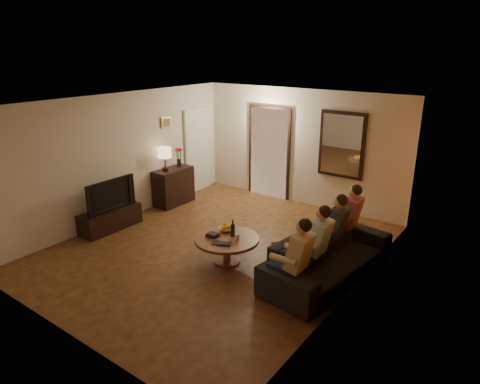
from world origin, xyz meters
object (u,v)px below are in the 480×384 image
Objects in this scene: sofa at (328,257)px; person_c at (332,234)px; coffee_table at (227,250)px; tv at (108,194)px; dog at (285,247)px; person_b at (315,248)px; dresser at (174,186)px; laptop at (221,245)px; tv_stand at (110,219)px; wine_bottle at (233,228)px; table_lamp at (165,159)px; person_d at (347,222)px; bowl at (226,229)px; person_a at (295,264)px.

sofa is 2.04× the size of person_c.
coffee_table is (-1.48, -0.85, -0.38)m from person_c.
tv reaches higher than dog.
tv is 0.91× the size of person_b.
dresser is 3.35m from laptop.
tv_stand is 2.82m from wine_bottle.
table_lamp reaches higher than person_c.
person_b is 1.44m from wine_bottle.
person_d reaches higher than tv.
dresser is at bearing 152.90° from bowl.
dog is at bearing -76.76° from tv.
person_c is at bearing 42.14° from dog.
laptop is (2.82, -1.58, -0.64)m from table_lamp.
person_c reaches higher than coffee_table.
person_d is (4.20, 1.71, -0.13)m from tv.
table_lamp is 1.74× the size of wine_bottle.
dog is (3.51, -0.96, -0.14)m from dresser.
sofa is 1.68m from coffee_table.
sofa is at bearing -83.66° from person_d.
coffee_table is at bearing -135.70° from person_d.
person_b reaches higher than dog.
laptop is (-1.38, -0.53, -0.14)m from person_b.
sofa is 0.40m from person_c.
tv is 2.60m from bowl.
sofa is 1.70m from laptop.
person_a reaches higher than dog.
dresser is at bearing 84.46° from sofa.
sofa is 9.44× the size of bowl.
person_b reaches higher than tv.
dog is at bearing 32.08° from wine_bottle.
person_b is at bearing -90.00° from person_c.
dresser is 0.78× the size of person_b.
dresser is 2.86m from bowl.
laptop is at bearing -0.32° from tv_stand.
bowl is at bearing -140.68° from dog.
person_b is at bearing 5.83° from wine_bottle.
sofa is at bearing -12.76° from dresser.
table_lamp reaches higher than person_d.
wine_bottle is at bearing -23.42° from table_lamp.
table_lamp is 4.24m from person_d.
dresser is 1.80m from tv_stand.
coffee_table is at bearing -29.19° from dresser.
dresser is 0.78× the size of person_c.
person_b is (4.20, 0.51, -0.13)m from tv.
person_d is (0.00, 1.20, 0.00)m from person_b.
person_b is at bearing -4.48° from dog.
person_c is at bearing 25.66° from sofa.
sofa is at bearing 18.79° from dog.
bowl is at bearing 10.79° from tv_stand.
dresser is 3.12m from wine_bottle.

